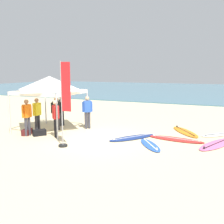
{
  "coord_description": "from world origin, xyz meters",
  "views": [
    {
      "loc": [
        5.07,
        -9.99,
        3.04
      ],
      "look_at": [
        0.08,
        1.51,
        1.0
      ],
      "focal_mm": 41.36,
      "sensor_mm": 36.0,
      "label": 1
    }
  ],
  "objects_px": {
    "person_black": "(56,111)",
    "person_yellow": "(37,113)",
    "gear_bag_by_pole": "(27,132)",
    "surfboard_orange": "(185,132)",
    "person_blue": "(87,110)",
    "person_red": "(56,116)",
    "banner_flag": "(64,108)",
    "gear_bag_near_tent": "(39,133)",
    "surfboard_red": "(175,139)",
    "surfboard_pink": "(216,144)",
    "surfboard_blue": "(150,145)",
    "canopy_tent": "(49,84)",
    "person_grey": "(61,108)",
    "person_orange": "(27,115)",
    "surfboard_white": "(219,134)",
    "surfboard_navy": "(132,138)"
  },
  "relations": [
    {
      "from": "person_red",
      "to": "banner_flag",
      "type": "xyz_separation_m",
      "value": [
        1.17,
        -1.04,
        0.59
      ]
    },
    {
      "from": "surfboard_pink",
      "to": "surfboard_blue",
      "type": "height_order",
      "value": "same"
    },
    {
      "from": "canopy_tent",
      "to": "gear_bag_by_pole",
      "type": "distance_m",
      "value": 2.59
    },
    {
      "from": "surfboard_white",
      "to": "surfboard_red",
      "type": "height_order",
      "value": "same"
    },
    {
      "from": "canopy_tent",
      "to": "surfboard_pink",
      "type": "relative_size",
      "value": 1.08
    },
    {
      "from": "surfboard_red",
      "to": "surfboard_navy",
      "type": "distance_m",
      "value": 1.9
    },
    {
      "from": "person_black",
      "to": "person_yellow",
      "type": "height_order",
      "value": "same"
    },
    {
      "from": "surfboard_blue",
      "to": "canopy_tent",
      "type": "bearing_deg",
      "value": 173.47
    },
    {
      "from": "canopy_tent",
      "to": "surfboard_white",
      "type": "height_order",
      "value": "canopy_tent"
    },
    {
      "from": "surfboard_navy",
      "to": "banner_flag",
      "type": "distance_m",
      "value": 3.44
    },
    {
      "from": "canopy_tent",
      "to": "person_orange",
      "type": "xyz_separation_m",
      "value": [
        -0.35,
        -1.3,
        -1.4
      ]
    },
    {
      "from": "surfboard_pink",
      "to": "canopy_tent",
      "type": "bearing_deg",
      "value": -175.61
    },
    {
      "from": "person_black",
      "to": "gear_bag_by_pole",
      "type": "xyz_separation_m",
      "value": [
        -0.72,
        -1.39,
        -0.85
      ]
    },
    {
      "from": "surfboard_pink",
      "to": "person_red",
      "type": "bearing_deg",
      "value": -166.13
    },
    {
      "from": "person_red",
      "to": "gear_bag_near_tent",
      "type": "bearing_deg",
      "value": 179.58
    },
    {
      "from": "surfboard_pink",
      "to": "person_black",
      "type": "height_order",
      "value": "person_black"
    },
    {
      "from": "person_blue",
      "to": "person_red",
      "type": "relative_size",
      "value": 1.0
    },
    {
      "from": "surfboard_pink",
      "to": "banner_flag",
      "type": "xyz_separation_m",
      "value": [
        -5.56,
        -2.7,
        1.54
      ]
    },
    {
      "from": "person_black",
      "to": "person_red",
      "type": "xyz_separation_m",
      "value": [
        0.88,
        -1.28,
        0.0
      ]
    },
    {
      "from": "banner_flag",
      "to": "gear_bag_by_pole",
      "type": "bearing_deg",
      "value": 161.5
    },
    {
      "from": "surfboard_red",
      "to": "person_yellow",
      "type": "distance_m",
      "value": 6.63
    },
    {
      "from": "person_grey",
      "to": "person_black",
      "type": "bearing_deg",
      "value": -69.35
    },
    {
      "from": "surfboard_pink",
      "to": "person_red",
      "type": "distance_m",
      "value": 6.99
    },
    {
      "from": "surfboard_white",
      "to": "surfboard_red",
      "type": "relative_size",
      "value": 0.71
    },
    {
      "from": "surfboard_red",
      "to": "gear_bag_near_tent",
      "type": "height_order",
      "value": "gear_bag_near_tent"
    },
    {
      "from": "gear_bag_near_tent",
      "to": "gear_bag_by_pole",
      "type": "xyz_separation_m",
      "value": [
        -0.63,
        -0.12,
        0.0
      ]
    },
    {
      "from": "canopy_tent",
      "to": "person_blue",
      "type": "bearing_deg",
      "value": 37.53
    },
    {
      "from": "surfboard_white",
      "to": "person_orange",
      "type": "bearing_deg",
      "value": -155.94
    },
    {
      "from": "person_blue",
      "to": "banner_flag",
      "type": "relative_size",
      "value": 0.5
    },
    {
      "from": "canopy_tent",
      "to": "person_yellow",
      "type": "bearing_deg",
      "value": -114.57
    },
    {
      "from": "person_black",
      "to": "person_red",
      "type": "bearing_deg",
      "value": -55.61
    },
    {
      "from": "gear_bag_by_pole",
      "to": "surfboard_orange",
      "type": "bearing_deg",
      "value": 27.06
    },
    {
      "from": "surfboard_orange",
      "to": "person_yellow",
      "type": "xyz_separation_m",
      "value": [
        -6.61,
        -2.98,
        0.95
      ]
    },
    {
      "from": "canopy_tent",
      "to": "surfboard_orange",
      "type": "height_order",
      "value": "canopy_tent"
    },
    {
      "from": "person_blue",
      "to": "person_yellow",
      "type": "relative_size",
      "value": 1.0
    },
    {
      "from": "surfboard_white",
      "to": "person_black",
      "type": "height_order",
      "value": "person_black"
    },
    {
      "from": "surfboard_orange",
      "to": "surfboard_blue",
      "type": "bearing_deg",
      "value": -108.47
    },
    {
      "from": "gear_bag_near_tent",
      "to": "person_black",
      "type": "bearing_deg",
      "value": 85.89
    },
    {
      "from": "surfboard_navy",
      "to": "surfboard_orange",
      "type": "bearing_deg",
      "value": 46.19
    },
    {
      "from": "banner_flag",
      "to": "surfboard_orange",
      "type": "bearing_deg",
      "value": 47.37
    },
    {
      "from": "surfboard_red",
      "to": "gear_bag_by_pole",
      "type": "distance_m",
      "value": 6.9
    },
    {
      "from": "surfboard_white",
      "to": "person_red",
      "type": "distance_m",
      "value": 7.67
    },
    {
      "from": "surfboard_navy",
      "to": "gear_bag_by_pole",
      "type": "distance_m",
      "value": 5.0
    },
    {
      "from": "person_orange",
      "to": "gear_bag_near_tent",
      "type": "height_order",
      "value": "person_orange"
    },
    {
      "from": "surfboard_blue",
      "to": "banner_flag",
      "type": "relative_size",
      "value": 0.56
    },
    {
      "from": "canopy_tent",
      "to": "person_grey",
      "type": "relative_size",
      "value": 1.66
    },
    {
      "from": "person_black",
      "to": "banner_flag",
      "type": "relative_size",
      "value": 0.5
    },
    {
      "from": "surfboard_white",
      "to": "person_black",
      "type": "xyz_separation_m",
      "value": [
        -7.67,
        -2.15,
        0.95
      ]
    },
    {
      "from": "surfboard_orange",
      "to": "gear_bag_by_pole",
      "type": "height_order",
      "value": "gear_bag_by_pole"
    },
    {
      "from": "canopy_tent",
      "to": "surfboard_orange",
      "type": "xyz_separation_m",
      "value": [
        6.31,
        2.32,
        -2.35
      ]
    }
  ]
}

